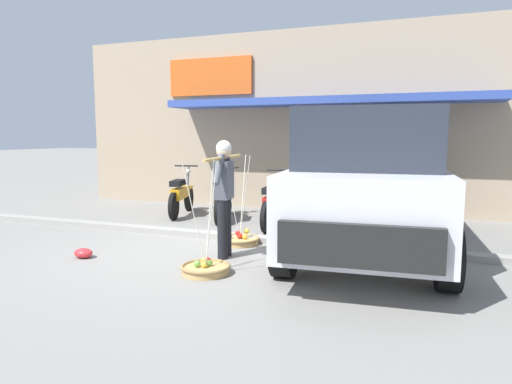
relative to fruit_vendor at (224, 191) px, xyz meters
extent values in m
plane|color=gray|center=(-0.55, 0.37, -0.98)|extent=(90.00, 90.00, 0.00)
cube|color=gray|center=(-0.55, 1.07, -0.93)|extent=(20.00, 0.24, 0.10)
cylinder|color=black|center=(0.01, -0.09, -0.55)|extent=(0.15, 0.15, 0.86)
cylinder|color=black|center=(-0.01, 0.09, -0.55)|extent=(0.15, 0.15, 0.86)
cube|color=#474C56|center=(0.00, 0.00, 0.15)|extent=(0.24, 0.36, 0.54)
sphere|color=#E0B78E|center=(0.00, 0.00, 0.56)|extent=(0.21, 0.21, 0.21)
sphere|color=silver|center=(0.00, 0.00, 0.61)|extent=(0.22, 0.22, 0.22)
cylinder|color=#474C56|center=(0.03, -0.24, 0.32)|extent=(0.13, 0.35, 0.43)
cylinder|color=#474C56|center=(-0.03, 0.24, 0.32)|extent=(0.13, 0.35, 0.43)
cylinder|color=tan|center=(0.00, 0.00, 0.47)|extent=(0.25, 1.63, 0.04)
cylinder|color=tan|center=(0.10, -0.81, -0.93)|extent=(0.60, 0.60, 0.09)
torus|color=olive|center=(0.10, -0.81, -0.88)|extent=(0.65, 0.65, 0.05)
sphere|color=#6FAC41|center=(0.01, -0.87, -0.84)|extent=(0.09, 0.09, 0.09)
sphere|color=#AC1F1B|center=(0.06, -0.66, -0.85)|extent=(0.08, 0.08, 0.08)
sphere|color=gold|center=(0.10, -0.86, -0.85)|extent=(0.08, 0.08, 0.08)
sphere|color=#669E3C|center=(0.13, -0.77, -0.85)|extent=(0.08, 0.08, 0.08)
sphere|color=gold|center=(0.02, -0.69, -0.84)|extent=(0.09, 0.09, 0.09)
cylinder|color=silver|center=(0.10, -0.68, -0.21)|extent=(0.01, 0.29, 1.36)
cylinder|color=silver|center=(-0.02, -0.88, -0.21)|extent=(0.25, 0.15, 1.36)
cylinder|color=silver|center=(0.22, -0.88, -0.21)|extent=(0.25, 0.15, 1.36)
cylinder|color=tan|center=(-0.10, 0.81, -0.93)|extent=(0.60, 0.60, 0.09)
torus|color=olive|center=(-0.10, 0.81, -0.88)|extent=(0.65, 0.65, 0.05)
sphere|color=#6FAC41|center=(-0.26, 0.77, -0.85)|extent=(0.08, 0.08, 0.08)
sphere|color=#6FAB41|center=(-0.13, 0.86, -0.84)|extent=(0.09, 0.09, 0.09)
sphere|color=yellow|center=(-0.01, 0.81, -0.84)|extent=(0.09, 0.09, 0.09)
sphere|color=red|center=(-0.10, 0.82, -0.84)|extent=(0.10, 0.10, 0.10)
sphere|color=red|center=(-0.13, 0.81, -0.79)|extent=(0.08, 0.08, 0.08)
sphere|color=gold|center=(-0.04, 0.96, -0.79)|extent=(0.09, 0.09, 0.09)
cylinder|color=silver|center=(-0.10, 0.95, -0.21)|extent=(0.01, 0.29, 1.36)
cylinder|color=silver|center=(-0.22, 0.74, -0.21)|extent=(0.25, 0.15, 1.36)
cylinder|color=silver|center=(0.02, 0.74, -0.21)|extent=(0.25, 0.15, 1.36)
cylinder|color=black|center=(-2.52, 3.50, -0.69)|extent=(0.22, 0.58, 0.58)
cylinder|color=black|center=(-2.22, 2.30, -0.69)|extent=(0.22, 0.58, 0.58)
cube|color=orange|center=(-2.52, 3.50, -0.43)|extent=(0.20, 0.31, 0.06)
cube|color=orange|center=(-2.35, 2.80, -0.47)|extent=(0.42, 0.92, 0.24)
cube|color=black|center=(-2.30, 2.63, -0.23)|extent=(0.35, 0.60, 0.12)
cylinder|color=slate|center=(-2.50, 3.41, -0.30)|extent=(0.13, 0.30, 0.76)
cylinder|color=black|center=(-2.48, 3.33, 0.09)|extent=(0.53, 0.17, 0.04)
sphere|color=silver|center=(-2.52, 3.48, -0.05)|extent=(0.11, 0.11, 0.11)
cylinder|color=black|center=(-1.43, 3.33, -0.69)|extent=(0.23, 0.58, 0.58)
cylinder|color=black|center=(-1.11, 2.13, -0.69)|extent=(0.23, 0.58, 0.58)
cube|color=black|center=(-1.43, 3.33, -0.43)|extent=(0.21, 0.31, 0.06)
cube|color=black|center=(-1.24, 2.63, -0.47)|extent=(0.43, 0.92, 0.24)
cube|color=black|center=(-1.19, 2.46, -0.23)|extent=(0.36, 0.60, 0.12)
cylinder|color=slate|center=(-1.40, 3.23, -0.30)|extent=(0.14, 0.30, 0.76)
cylinder|color=black|center=(-1.38, 3.15, 0.09)|extent=(0.53, 0.17, 0.04)
sphere|color=silver|center=(-1.42, 3.31, -0.05)|extent=(0.11, 0.11, 0.11)
cylinder|color=black|center=(-0.07, 3.03, -0.69)|extent=(0.12, 0.58, 0.58)
cylinder|color=black|center=(0.01, 1.79, -0.69)|extent=(0.12, 0.58, 0.58)
cube|color=red|center=(-0.07, 3.03, -0.43)|extent=(0.16, 0.29, 0.06)
cube|color=red|center=(-0.02, 2.31, -0.47)|extent=(0.26, 0.91, 0.24)
cube|color=black|center=(-0.01, 2.13, -0.23)|extent=(0.26, 0.57, 0.12)
cylinder|color=slate|center=(-0.06, 2.93, -0.30)|extent=(0.08, 0.30, 0.76)
cylinder|color=black|center=(-0.06, 2.85, 0.09)|extent=(0.54, 0.07, 0.04)
sphere|color=silver|center=(-0.07, 3.01, -0.05)|extent=(0.11, 0.11, 0.11)
cube|color=silver|center=(1.92, 0.96, -0.12)|extent=(2.26, 4.83, 0.96)
cube|color=#282D38|center=(1.91, 1.11, 0.74)|extent=(1.99, 3.79, 0.76)
cube|color=black|center=(2.11, -1.44, -0.30)|extent=(1.62, 0.23, 0.44)
cylinder|color=black|center=(2.98, -0.42, -0.60)|extent=(0.32, 0.78, 0.76)
cylinder|color=black|center=(1.08, -0.57, -0.60)|extent=(0.32, 0.78, 0.76)
cylinder|color=black|center=(2.75, 2.49, -0.60)|extent=(0.32, 0.78, 0.76)
cylinder|color=black|center=(0.86, 2.34, -0.60)|extent=(0.32, 0.78, 0.76)
cube|color=silver|center=(2.10, -1.40, -0.48)|extent=(0.44, 0.05, 0.12)
cube|color=tan|center=(0.54, 6.99, 1.12)|extent=(13.00, 5.00, 4.20)
cube|color=#334CA3|center=(0.54, 3.99, 1.52)|extent=(7.15, 1.00, 0.16)
cube|color=#DB5B1E|center=(-2.39, 4.44, 2.22)|extent=(2.20, 0.08, 0.90)
cube|color=black|center=(2.49, 4.47, 0.02)|extent=(1.10, 0.06, 2.00)
ellipsoid|color=red|center=(-1.90, -0.76, -0.91)|extent=(0.28, 0.22, 0.14)
cube|color=olive|center=(1.46, 3.21, -0.82)|extent=(0.44, 0.36, 0.32)
camera|label=1|loc=(2.70, -5.88, 0.79)|focal=31.87mm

